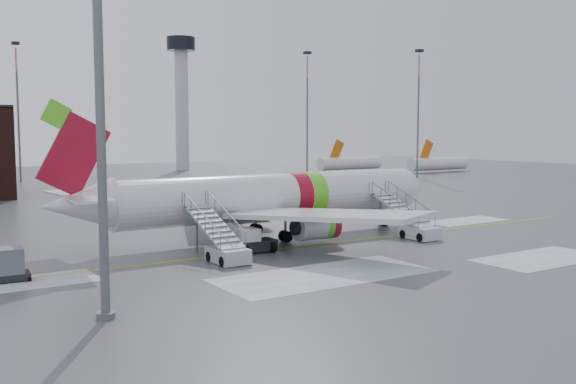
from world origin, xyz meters
TOP-DOWN VIEW (x-y plane):
  - ground at (0.00, 0.00)m, footprint 260.00×260.00m
  - airliner at (-1.99, 3.97)m, footprint 35.03×32.97m
  - airstair_fwd at (8.59, -2.57)m, footprint 2.05×7.70m
  - airstair_aft at (-9.33, -2.57)m, footprint 2.05×7.70m
  - pushback_tug at (-6.12, -0.92)m, footprint 3.28×2.55m
  - uld_container at (-22.87, -0.93)m, footprint 2.59×1.98m
  - light_mast_near at (-20.28, -11.77)m, footprint 1.20×1.20m
  - control_tower at (30.00, 95.00)m, footprint 6.40×6.40m
  - light_mast_far_ne at (42.00, 62.00)m, footprint 1.20×1.20m
  - light_mast_far_n at (-8.00, 78.00)m, footprint 1.20×1.20m
  - light_mast_far_e at (58.00, 48.00)m, footprint 1.20×1.20m
  - distant_aircraft at (62.50, 64.00)m, footprint 35.00×18.00m

SIDE VIEW (x-z plane):
  - ground at x=0.00m, z-range 0.00..0.00m
  - distant_aircraft at x=62.50m, z-range -4.00..4.00m
  - pushback_tug at x=-6.12m, z-range -0.11..1.71m
  - uld_container at x=-22.87m, z-range -0.06..1.93m
  - airstair_fwd at x=8.59m, z-range -0.68..2.81m
  - airstair_aft at x=-9.33m, z-range -0.68..2.81m
  - airliner at x=-1.99m, z-range -2.17..9.01m
  - light_mast_far_ne at x=42.00m, z-range 1.71..25.96m
  - light_mast_far_n at x=-8.00m, z-range 1.71..25.96m
  - light_mast_far_e at x=58.00m, z-range 1.71..25.96m
  - light_mast_near at x=-20.28m, z-range 0.40..28.03m
  - control_tower at x=30.00m, z-range 3.75..33.75m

